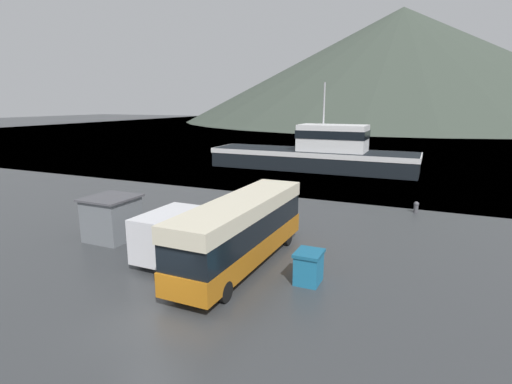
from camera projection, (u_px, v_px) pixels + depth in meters
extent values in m
plane|color=#383A3D|center=(149.00, 326.00, 14.69)|extent=(400.00, 400.00, 0.00)
plane|color=slate|center=(407.00, 125.00, 140.87)|extent=(240.00, 240.00, 0.00)
cone|color=#3D473D|center=(400.00, 65.00, 173.39)|extent=(185.21, 185.21, 47.40)
cube|color=#B26614|center=(242.00, 247.00, 19.98)|extent=(2.54, 10.60, 1.04)
cube|color=black|center=(242.00, 226.00, 19.73)|extent=(2.49, 10.39, 1.19)
cube|color=beige|center=(242.00, 207.00, 19.52)|extent=(2.54, 10.60, 0.74)
cube|color=black|center=(281.00, 205.00, 24.48)|extent=(2.13, 0.09, 1.60)
cylinder|color=black|center=(254.00, 232.00, 23.80)|extent=(0.31, 0.90, 0.90)
cylinder|color=black|center=(287.00, 237.00, 22.94)|extent=(0.31, 0.90, 0.90)
cylinder|color=black|center=(182.00, 282.00, 17.24)|extent=(0.31, 0.90, 0.90)
cylinder|color=black|center=(225.00, 292.00, 16.38)|extent=(0.31, 0.90, 0.90)
cube|color=silver|center=(169.00, 234.00, 20.45)|extent=(2.06, 3.93, 2.24)
cube|color=silver|center=(199.00, 228.00, 23.03)|extent=(2.03, 1.70, 1.23)
cube|color=black|center=(190.00, 214.00, 22.08)|extent=(1.71, 0.08, 0.78)
cylinder|color=black|center=(184.00, 237.00, 23.33)|extent=(0.23, 0.70, 0.70)
cylinder|color=black|center=(210.00, 241.00, 22.60)|extent=(0.23, 0.70, 0.70)
cylinder|color=black|center=(145.00, 257.00, 20.27)|extent=(0.23, 0.70, 0.70)
cylinder|color=black|center=(174.00, 263.00, 19.54)|extent=(0.23, 0.70, 0.70)
cube|color=black|center=(312.00, 160.00, 48.90)|extent=(24.69, 6.02, 2.34)
cube|color=white|center=(312.00, 152.00, 48.71)|extent=(24.93, 6.08, 0.58)
cube|color=white|center=(333.00, 138.00, 47.33)|extent=(7.91, 4.19, 3.11)
cube|color=black|center=(333.00, 134.00, 47.23)|extent=(8.06, 4.31, 0.93)
cylinder|color=#B2B2B7|center=(324.00, 104.00, 46.92)|extent=(0.20, 0.20, 4.87)
cube|color=teal|center=(309.00, 269.00, 18.09)|extent=(1.08, 1.28, 1.34)
cube|color=#1A5F86|center=(309.00, 253.00, 17.92)|extent=(1.18, 1.41, 0.15)
cube|color=slate|center=(112.00, 219.00, 23.80)|extent=(2.50, 2.59, 2.48)
cube|color=#4C4C51|center=(110.00, 198.00, 23.51)|extent=(2.75, 2.85, 0.12)
cube|color=black|center=(295.00, 159.00, 54.13)|extent=(4.72, 7.74, 0.92)
cylinder|color=#4C4C51|center=(416.00, 209.00, 29.69)|extent=(0.33, 0.33, 0.56)
sphere|color=#4C4C51|center=(416.00, 204.00, 29.61)|extent=(0.38, 0.38, 0.38)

